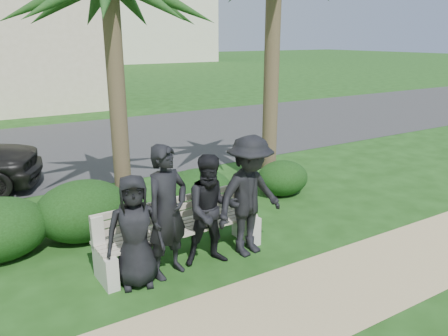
{
  "coord_description": "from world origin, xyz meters",
  "views": [
    {
      "loc": [
        -3.5,
        -5.38,
        3.21
      ],
      "look_at": [
        0.39,
        1.0,
        0.96
      ],
      "focal_mm": 35.0,
      "sensor_mm": 36.0,
      "label": 1
    }
  ],
  "objects_px": {
    "park_bench": "(181,234)",
    "man_a": "(135,232)",
    "man_d": "(250,196)",
    "man_b": "(167,212)",
    "man_c": "(212,210)"
  },
  "relations": [
    {
      "from": "park_bench",
      "to": "man_b",
      "type": "xyz_separation_m",
      "value": [
        -0.34,
        -0.31,
        0.54
      ]
    },
    {
      "from": "man_a",
      "to": "man_d",
      "type": "distance_m",
      "value": 1.79
    },
    {
      "from": "park_bench",
      "to": "man_a",
      "type": "relative_size",
      "value": 1.65
    },
    {
      "from": "park_bench",
      "to": "man_b",
      "type": "relative_size",
      "value": 1.36
    },
    {
      "from": "park_bench",
      "to": "man_c",
      "type": "height_order",
      "value": "man_c"
    },
    {
      "from": "man_a",
      "to": "man_b",
      "type": "bearing_deg",
      "value": 17.25
    },
    {
      "from": "man_c",
      "to": "man_a",
      "type": "bearing_deg",
      "value": -165.53
    },
    {
      "from": "man_b",
      "to": "man_d",
      "type": "relative_size",
      "value": 1.01
    },
    {
      "from": "man_c",
      "to": "man_d",
      "type": "relative_size",
      "value": 0.89
    },
    {
      "from": "man_a",
      "to": "man_b",
      "type": "distance_m",
      "value": 0.51
    },
    {
      "from": "man_c",
      "to": "man_d",
      "type": "height_order",
      "value": "man_d"
    },
    {
      "from": "man_b",
      "to": "man_d",
      "type": "bearing_deg",
      "value": -21.96
    },
    {
      "from": "man_b",
      "to": "man_c",
      "type": "height_order",
      "value": "man_b"
    },
    {
      "from": "park_bench",
      "to": "man_a",
      "type": "xyz_separation_m",
      "value": [
        -0.82,
        -0.33,
        0.37
      ]
    },
    {
      "from": "man_a",
      "to": "man_d",
      "type": "relative_size",
      "value": 0.83
    }
  ]
}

